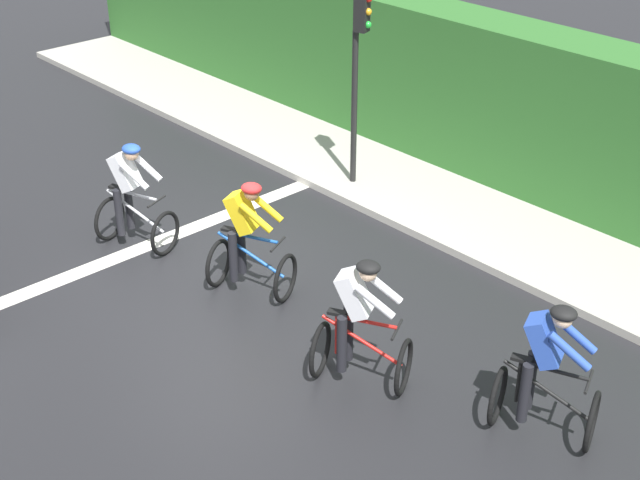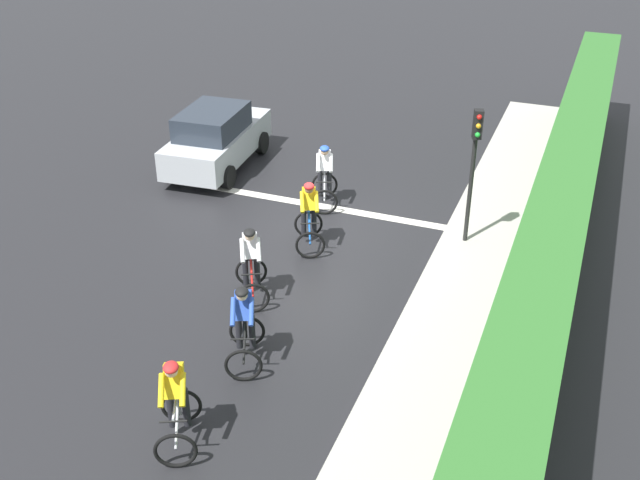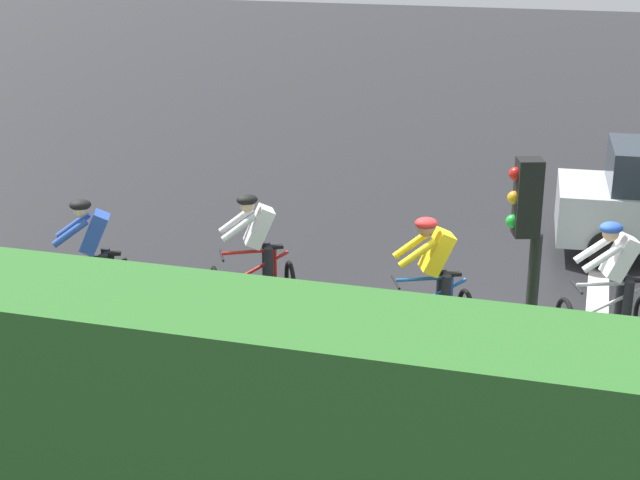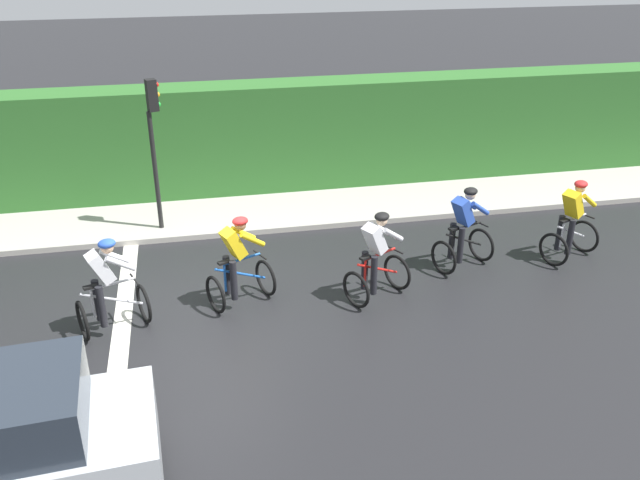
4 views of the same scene
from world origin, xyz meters
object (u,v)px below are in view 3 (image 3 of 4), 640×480
object	(u,v)px
cyclist_second	(92,262)
cyclist_fourth	(431,284)
cyclist_trailing	(612,289)
traffic_light_near_crossing	(525,289)
cyclist_mid	(255,256)

from	to	relation	value
cyclist_second	cyclist_fourth	bearing A→B (deg)	-83.37
cyclist_trailing	traffic_light_near_crossing	world-z (taller)	traffic_light_near_crossing
cyclist_fourth	traffic_light_near_crossing	xyz separation A→B (m)	(-3.38, -1.34, 1.43)
cyclist_fourth	traffic_light_near_crossing	distance (m)	3.90
cyclist_second	traffic_light_near_crossing	world-z (taller)	traffic_light_near_crossing
cyclist_second	cyclist_mid	distance (m)	2.14
cyclist_second	cyclist_trailing	distance (m)	6.62
cyclist_second	cyclist_trailing	xyz separation A→B (m)	(0.96, -6.55, 0.00)
cyclist_second	traffic_light_near_crossing	distance (m)	6.57
cyclist_fourth	cyclist_trailing	distance (m)	2.20
cyclist_mid	cyclist_fourth	size ratio (longest dim) A/B	1.00
cyclist_fourth	traffic_light_near_crossing	world-z (taller)	traffic_light_near_crossing
cyclist_mid	traffic_light_near_crossing	world-z (taller)	traffic_light_near_crossing
cyclist_fourth	traffic_light_near_crossing	size ratio (longest dim) A/B	0.50
cyclist_fourth	cyclist_trailing	bearing A→B (deg)	-78.34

